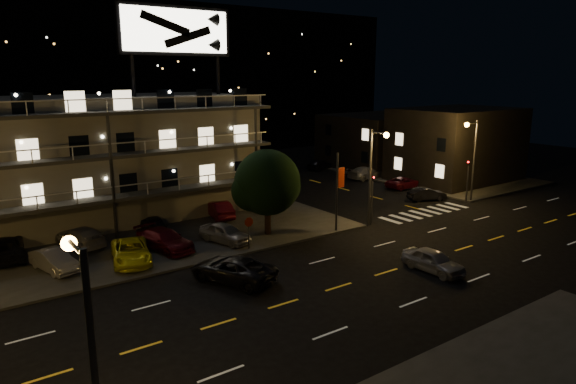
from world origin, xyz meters
TOP-DOWN VIEW (x-y plane):
  - ground at (0.00, 0.00)m, footprint 140.00×140.00m
  - curb_nw at (-14.00, 20.00)m, footprint 44.00×24.00m
  - curb_ne at (30.00, 20.00)m, footprint 16.00×24.00m
  - motel at (-9.94, 23.88)m, footprint 28.00×13.80m
  - side_bldg_front at (29.99, 16.00)m, footprint 14.06×10.00m
  - side_bldg_back at (29.99, 28.00)m, footprint 14.06×12.00m
  - hill_backdrop at (-5.94, 68.78)m, footprint 120.00×25.00m
  - streetlight_nc at (8.50, 7.94)m, footprint 0.44×1.92m
  - streetlight_ne at (22.14, 8.30)m, footprint 1.92×0.44m
  - streetlight_s at (-18.00, -7.94)m, footprint 0.44×1.92m
  - signal_nw at (9.00, 8.50)m, footprint 0.20×0.27m
  - signal_ne at (22.00, 8.50)m, footprint 0.27×0.20m
  - banner_north at (5.09, 8.40)m, footprint 0.83×0.16m
  - stop_sign at (-3.00, 8.57)m, footprint 0.91×0.11m
  - tree at (-0.02, 10.77)m, footprint 5.28×5.09m
  - lot_car_1 at (-15.22, 12.19)m, footprint 2.46×4.35m
  - lot_car_2 at (-10.73, 10.89)m, footprint 3.52×5.51m
  - lot_car_3 at (-7.96, 11.89)m, footprint 3.28×5.42m
  - lot_car_4 at (-3.69, 10.86)m, footprint 2.90×4.56m
  - lot_car_6 at (-17.53, 16.41)m, footprint 3.01×5.68m
  - lot_car_7 at (-12.64, 16.21)m, footprint 3.13×5.16m
  - lot_car_8 at (-6.96, 16.68)m, footprint 1.85×3.80m
  - lot_car_9 at (-0.83, 17.20)m, footprint 2.30×4.65m
  - side_car_0 at (19.35, 11.20)m, footprint 4.07×2.67m
  - side_car_1 at (21.83, 16.42)m, footprint 4.47×2.08m
  - side_car_2 at (22.02, 22.65)m, footprint 5.13×2.27m
  - side_car_3 at (21.31, 30.68)m, footprint 4.30×2.56m
  - road_car_east at (4.54, -1.61)m, footprint 1.76×4.23m
  - road_car_west at (-6.65, 4.45)m, footprint 4.51×6.00m

SIDE VIEW (x-z plane):
  - ground at x=0.00m, z-range 0.00..0.00m
  - curb_nw at x=-14.00m, z-range 0.00..0.15m
  - curb_ne at x=30.00m, z-range 0.00..0.15m
  - side_car_1 at x=21.83m, z-range 0.00..1.24m
  - side_car_0 at x=19.35m, z-range 0.00..1.27m
  - side_car_3 at x=21.31m, z-range 0.00..1.37m
  - road_car_east at x=4.54m, z-range 0.00..1.43m
  - side_car_2 at x=22.02m, z-range 0.00..1.46m
  - road_car_west at x=-6.65m, z-range 0.00..1.51m
  - lot_car_8 at x=-6.96m, z-range 0.15..1.40m
  - lot_car_1 at x=-15.22m, z-range 0.15..1.51m
  - lot_car_7 at x=-12.64m, z-range 0.15..1.55m
  - lot_car_2 at x=-10.73m, z-range 0.15..1.56m
  - lot_car_4 at x=-3.69m, z-range 0.15..1.60m
  - lot_car_9 at x=-0.83m, z-range 0.15..1.62m
  - lot_car_3 at x=-7.96m, z-range 0.15..1.62m
  - lot_car_6 at x=-17.53m, z-range 0.15..1.67m
  - stop_sign at x=-3.00m, z-range 0.41..3.01m
  - signal_nw at x=9.00m, z-range 0.27..4.87m
  - signal_ne at x=22.00m, z-range 0.27..4.87m
  - banner_north at x=5.09m, z-range 0.23..6.63m
  - side_bldg_back at x=29.99m, z-range 0.00..7.00m
  - tree at x=-0.02m, z-range 0.78..7.43m
  - side_bldg_front at x=29.99m, z-range 0.00..8.50m
  - streetlight_nc at x=8.50m, z-range 0.96..8.96m
  - streetlight_ne at x=22.14m, z-range 0.96..8.96m
  - streetlight_s at x=-18.00m, z-range 0.96..8.96m
  - motel at x=-9.94m, z-range -3.71..14.39m
  - hill_backdrop at x=-5.94m, z-range -0.45..23.55m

